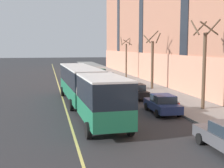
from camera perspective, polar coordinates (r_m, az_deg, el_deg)
The scene contains 13 objects.
ground_plane at distance 25.63m, azimuth -3.82°, elevation -5.26°, with size 260.00×260.00×0.00m, color #303033.
sidewalk at distance 31.04m, azimuth 12.56°, elevation -3.14°, with size 5.09×160.00×0.15m, color gray.
city_bus at distance 26.62m, azimuth -4.80°, elevation -0.39°, with size 3.61×19.86×3.47m.
parked_car_green_0 at distance 53.91m, azimuth -2.15°, elevation 1.97°, with size 1.91×4.65×1.56m.
parked_car_navy_1 at distance 25.45m, azimuth 9.20°, elevation -3.63°, with size 2.06×4.59×1.56m.
parked_car_navy_2 at distance 38.24m, azimuth 1.69°, elevation -0.04°, with size 2.11×4.26×1.56m.
parked_car_silver_6 at distance 47.49m, azimuth -0.93°, elevation 1.32°, with size 2.07×4.67×1.56m.
parked_car_black_7 at distance 32.37m, azimuth 4.32°, elevation -1.32°, with size 2.09×4.46×1.56m.
street_tree_mid_block at distance 27.16m, azimuth 16.47°, elevation 3.77°, with size 2.08×1.93×7.47m.
street_tree_far_uptown at distance 39.24m, azimuth 7.38°, elevation 4.28°, with size 1.99×1.97×7.25m.
street_tree_far_downtown at distance 51.74m, azimuth 2.60°, elevation 4.92°, with size 1.77×1.77×6.82m.
fire_hydrant at distance 26.59m, azimuth 12.06°, elevation -3.88°, with size 0.42×0.24×0.72m.
lane_centerline at distance 28.38m, azimuth -8.57°, elevation -4.13°, with size 0.16×140.00×0.01m, color #E0D66B.
Camera 1 is at (-3.44, -24.82, 5.38)m, focal length 50.00 mm.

